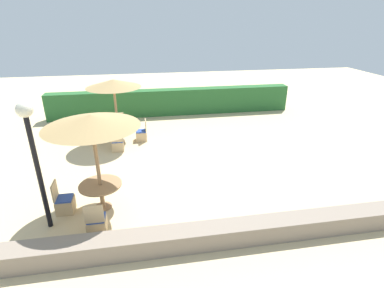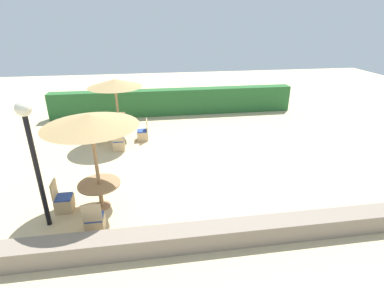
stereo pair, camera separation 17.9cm
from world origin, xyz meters
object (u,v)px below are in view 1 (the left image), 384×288
(lamp_post, at_px, (32,143))
(patio_chair_front_left_south, at_px, (97,224))
(parasol_back_left, at_px, (113,84))
(patio_chair_back_left_east, at_px, (142,134))
(patio_chair_back_left_south, at_px, (118,144))
(patio_chair_back_left_west, at_px, (94,137))
(round_table_front_left, at_px, (101,189))
(patio_chair_back_left_north, at_px, (119,128))
(patio_chair_front_left_west, at_px, (65,203))
(round_table_back_left, at_px, (118,128))
(parasol_front_left, at_px, (91,121))

(lamp_post, bearing_deg, patio_chair_front_left_south, -20.84)
(parasol_back_left, xyz_separation_m, patio_chair_back_left_east, (0.98, -0.04, -2.24))
(parasol_back_left, bearing_deg, patio_chair_back_left_south, -88.95)
(patio_chair_front_left_south, distance_m, patio_chair_back_left_east, 6.08)
(patio_chair_back_left_east, distance_m, patio_chair_back_left_west, 2.02)
(round_table_front_left, bearing_deg, patio_chair_back_left_east, 76.35)
(round_table_front_left, distance_m, parasol_back_left, 5.27)
(round_table_front_left, relative_size, parasol_back_left, 0.43)
(patio_chair_back_left_north, bearing_deg, patio_chair_front_left_south, 88.36)
(patio_chair_back_left_west, bearing_deg, patio_chair_back_left_east, 87.75)
(round_table_front_left, xyz_separation_m, patio_chair_front_left_west, (-1.01, -0.03, -0.35))
(round_table_back_left, height_order, patio_chair_back_left_west, patio_chair_back_left_west)
(patio_chair_back_left_south, xyz_separation_m, patio_chair_back_left_east, (0.97, 0.94, 0.00))
(round_table_back_left, bearing_deg, patio_chair_back_left_east, -2.41)
(round_table_back_left, bearing_deg, round_table_front_left, -92.33)
(parasol_back_left, distance_m, patio_chair_back_left_north, 2.44)
(round_table_back_left, distance_m, patio_chair_back_left_east, 1.04)
(patio_chair_back_left_west, bearing_deg, round_table_back_left, 87.91)
(parasol_back_left, xyz_separation_m, round_table_back_left, (0.00, -0.00, -1.91))
(lamp_post, height_order, patio_chair_back_left_north, lamp_post)
(patio_chair_front_left_west, bearing_deg, patio_chair_back_left_south, 162.79)
(lamp_post, xyz_separation_m, patio_chair_front_left_west, (0.26, 0.59, -2.09))
(parasol_front_left, height_order, patio_chair_back_left_west, parasol_front_left)
(parasol_front_left, xyz_separation_m, parasol_back_left, (0.20, 4.91, -0.09))
(patio_chair_front_left_south, bearing_deg, patio_chair_back_left_east, 78.56)
(patio_chair_back_left_east, bearing_deg, round_table_front_left, 166.35)
(lamp_post, distance_m, patio_chair_back_left_west, 5.96)
(patio_chair_back_left_east, bearing_deg, patio_chair_back_left_west, 87.75)
(patio_chair_front_left_south, relative_size, patio_chair_back_left_east, 1.00)
(patio_chair_front_left_west, bearing_deg, parasol_back_left, 166.26)
(patio_chair_back_left_south, bearing_deg, patio_chair_back_left_west, 135.99)
(patio_chair_back_left_north, xyz_separation_m, patio_chair_back_left_west, (-1.02, -0.94, 0.00))
(lamp_post, relative_size, patio_chair_back_left_north, 3.57)
(round_table_front_left, distance_m, patio_chair_back_left_north, 5.90)
(parasol_back_left, height_order, patio_chair_back_left_west, parasol_back_left)
(parasol_back_left, relative_size, patio_chair_back_left_south, 2.88)
(round_table_front_left, relative_size, round_table_back_left, 1.06)
(parasol_front_left, distance_m, patio_chair_front_left_south, 2.57)
(lamp_post, distance_m, patio_chair_back_left_north, 6.98)
(parasol_front_left, distance_m, patio_chair_back_left_west, 5.54)
(round_table_front_left, height_order, patio_chair_front_left_south, patio_chair_front_left_south)
(patio_chair_front_left_west, height_order, patio_chair_back_left_east, same)
(parasol_front_left, bearing_deg, patio_chair_front_left_south, -91.19)
(parasol_back_left, relative_size, round_table_back_left, 2.45)
(patio_chair_front_left_west, height_order, parasol_back_left, parasol_back_left)
(patio_chair_back_left_south, height_order, patio_chair_back_left_north, same)
(patio_chair_front_left_west, distance_m, round_table_back_left, 5.10)
(patio_chair_back_left_west, bearing_deg, patio_chair_front_left_west, -1.95)
(patio_chair_front_left_south, bearing_deg, patio_chair_back_left_south, 87.26)
(patio_chair_front_left_west, distance_m, patio_chair_back_left_north, 6.03)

